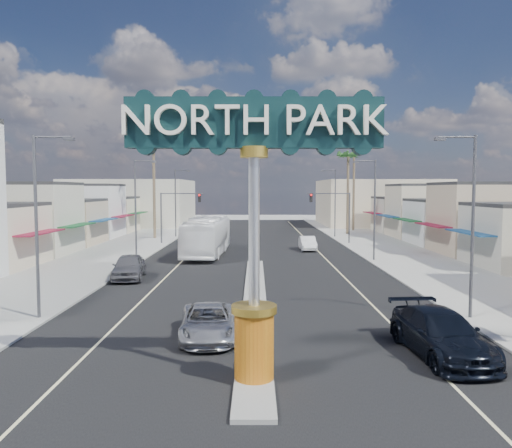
{
  "coord_description": "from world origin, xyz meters",
  "views": [
    {
      "loc": [
        0.05,
        -14.11,
        6.4
      ],
      "look_at": [
        0.07,
        11.27,
        4.63
      ],
      "focal_mm": 35.0,
      "sensor_mm": 36.0,
      "label": 1
    }
  ],
  "objects_px": {
    "streetlight_r_near": "(470,217)",
    "palm_left_far": "(154,149)",
    "car_parked_right": "(308,243)",
    "city_bus": "(207,236)",
    "streetlight_r_far": "(334,199)",
    "suv_left": "(208,322)",
    "streetlight_l_near": "(40,217)",
    "car_parked_left": "(129,267)",
    "suv_right": "(441,334)",
    "gateway_sign": "(254,204)",
    "streetlight_l_far": "(177,199)",
    "traffic_signal_left": "(177,207)",
    "streetlight_r_mid": "(373,204)",
    "palm_right_mid": "(348,159)",
    "streetlight_l_mid": "(137,204)",
    "palm_right_far": "(354,150)",
    "traffic_signal_right": "(334,207)"
  },
  "relations": [
    {
      "from": "gateway_sign",
      "to": "palm_right_mid",
      "type": "height_order",
      "value": "palm_right_mid"
    },
    {
      "from": "streetlight_r_far",
      "to": "suv_left",
      "type": "height_order",
      "value": "streetlight_r_far"
    },
    {
      "from": "streetlight_l_near",
      "to": "streetlight_r_mid",
      "type": "relative_size",
      "value": 1.0
    },
    {
      "from": "suv_right",
      "to": "streetlight_l_near",
      "type": "bearing_deg",
      "value": 157.79
    },
    {
      "from": "suv_left",
      "to": "suv_right",
      "type": "distance_m",
      "value": 9.45
    },
    {
      "from": "streetlight_r_near",
      "to": "suv_left",
      "type": "relative_size",
      "value": 1.77
    },
    {
      "from": "suv_left",
      "to": "suv_right",
      "type": "height_order",
      "value": "suv_right"
    },
    {
      "from": "palm_right_mid",
      "to": "streetlight_r_far",
      "type": "bearing_deg",
      "value": -122.69
    },
    {
      "from": "traffic_signal_left",
      "to": "streetlight_l_mid",
      "type": "bearing_deg",
      "value": -95.1
    },
    {
      "from": "streetlight_l_mid",
      "to": "city_bus",
      "type": "distance_m",
      "value": 7.84
    },
    {
      "from": "streetlight_l_far",
      "to": "suv_left",
      "type": "distance_m",
      "value": 46.04
    },
    {
      "from": "streetlight_r_far",
      "to": "palm_right_mid",
      "type": "xyz_separation_m",
      "value": [
        2.57,
        4.0,
        5.54
      ]
    },
    {
      "from": "car_parked_left",
      "to": "streetlight_r_mid",
      "type": "bearing_deg",
      "value": 17.52
    },
    {
      "from": "car_parked_right",
      "to": "traffic_signal_left",
      "type": "bearing_deg",
      "value": 156.8
    },
    {
      "from": "traffic_signal_right",
      "to": "streetlight_r_mid",
      "type": "distance_m",
      "value": 14.07
    },
    {
      "from": "streetlight_l_far",
      "to": "palm_right_far",
      "type": "height_order",
      "value": "palm_right_far"
    },
    {
      "from": "streetlight_r_mid",
      "to": "car_parked_left",
      "type": "relative_size",
      "value": 1.73
    },
    {
      "from": "streetlight_l_far",
      "to": "suv_left",
      "type": "relative_size",
      "value": 1.77
    },
    {
      "from": "palm_left_far",
      "to": "suv_right",
      "type": "relative_size",
      "value": 2.2
    },
    {
      "from": "car_parked_left",
      "to": "car_parked_right",
      "type": "height_order",
      "value": "car_parked_left"
    },
    {
      "from": "palm_right_mid",
      "to": "palm_right_far",
      "type": "height_order",
      "value": "palm_right_far"
    },
    {
      "from": "city_bus",
      "to": "streetlight_r_mid",
      "type": "bearing_deg",
      "value": -13.06
    },
    {
      "from": "car_parked_right",
      "to": "streetlight_r_near",
      "type": "bearing_deg",
      "value": -80.6
    },
    {
      "from": "streetlight_l_near",
      "to": "car_parked_left",
      "type": "distance_m",
      "value": 11.96
    },
    {
      "from": "streetlight_r_near",
      "to": "suv_right",
      "type": "bearing_deg",
      "value": -121.47
    },
    {
      "from": "palm_left_far",
      "to": "car_parked_right",
      "type": "relative_size",
      "value": 2.94
    },
    {
      "from": "palm_left_far",
      "to": "city_bus",
      "type": "relative_size",
      "value": 0.99
    },
    {
      "from": "palm_right_mid",
      "to": "city_bus",
      "type": "xyz_separation_m",
      "value": [
        -17.68,
        -21.75,
        -8.75
      ]
    },
    {
      "from": "car_parked_right",
      "to": "car_parked_left",
      "type": "bearing_deg",
      "value": -131.47
    },
    {
      "from": "palm_right_mid",
      "to": "car_parked_right",
      "type": "distance_m",
      "value": 21.94
    },
    {
      "from": "streetlight_l_mid",
      "to": "city_bus",
      "type": "xyz_separation_m",
      "value": [
        5.76,
        4.25,
        -3.22
      ]
    },
    {
      "from": "streetlight_l_near",
      "to": "gateway_sign",
      "type": "bearing_deg",
      "value": -37.55
    },
    {
      "from": "palm_right_far",
      "to": "suv_right",
      "type": "bearing_deg",
      "value": -97.78
    },
    {
      "from": "car_parked_right",
      "to": "streetlight_r_far",
      "type": "bearing_deg",
      "value": 70.1
    },
    {
      "from": "traffic_signal_left",
      "to": "palm_left_far",
      "type": "height_order",
      "value": "palm_left_far"
    },
    {
      "from": "traffic_signal_left",
      "to": "palm_right_mid",
      "type": "height_order",
      "value": "palm_right_mid"
    },
    {
      "from": "streetlight_l_mid",
      "to": "suv_left",
      "type": "distance_m",
      "value": 24.93
    },
    {
      "from": "streetlight_r_near",
      "to": "car_parked_left",
      "type": "relative_size",
      "value": 1.73
    },
    {
      "from": "city_bus",
      "to": "car_parked_right",
      "type": "bearing_deg",
      "value": 22.34
    },
    {
      "from": "traffic_signal_left",
      "to": "city_bus",
      "type": "bearing_deg",
      "value": -65.18
    },
    {
      "from": "streetlight_r_near",
      "to": "palm_left_far",
      "type": "bearing_deg",
      "value": 120.36
    },
    {
      "from": "streetlight_l_mid",
      "to": "streetlight_r_mid",
      "type": "relative_size",
      "value": 1.0
    },
    {
      "from": "streetlight_r_mid",
      "to": "streetlight_r_near",
      "type": "bearing_deg",
      "value": -90.0
    },
    {
      "from": "streetlight_l_far",
      "to": "streetlight_r_far",
      "type": "bearing_deg",
      "value": 0.0
    },
    {
      "from": "suv_right",
      "to": "car_parked_left",
      "type": "relative_size",
      "value": 1.15
    },
    {
      "from": "streetlight_l_far",
      "to": "streetlight_r_far",
      "type": "relative_size",
      "value": 1.0
    },
    {
      "from": "streetlight_r_far",
      "to": "palm_right_far",
      "type": "relative_size",
      "value": 0.64
    },
    {
      "from": "gateway_sign",
      "to": "streetlight_r_mid",
      "type": "height_order",
      "value": "gateway_sign"
    },
    {
      "from": "streetlight_r_mid",
      "to": "palm_right_mid",
      "type": "xyz_separation_m",
      "value": [
        2.57,
        26.0,
        5.54
      ]
    },
    {
      "from": "gateway_sign",
      "to": "suv_left",
      "type": "relative_size",
      "value": 1.8
    }
  ]
}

